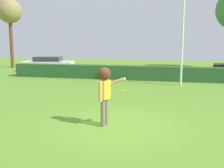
# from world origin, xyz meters

# --- Properties ---
(ground_plane) EXTENTS (60.00, 60.00, 0.00)m
(ground_plane) POSITION_xyz_m (0.00, 0.00, 0.00)
(ground_plane) COLOR #5E902C
(person) EXTENTS (0.84, 0.55, 1.82)m
(person) POSITION_xyz_m (-0.21, -0.14, 1.21)
(person) COLOR #736C51
(person) RESTS_ON ground
(frisbee) EXTENTS (0.24, 0.24, 0.06)m
(frisbee) POSITION_xyz_m (0.31, -0.03, 1.12)
(frisbee) COLOR orange
(lamppost) EXTENTS (0.24, 0.24, 5.55)m
(lamppost) POSITION_xyz_m (2.17, 8.26, 3.09)
(lamppost) COLOR silver
(lamppost) RESTS_ON ground
(hedge_row) EXTENTS (18.93, 0.90, 0.92)m
(hedge_row) POSITION_xyz_m (0.00, 10.12, 0.46)
(hedge_row) COLOR #285429
(hedge_row) RESTS_ON ground
(parked_car_white) EXTENTS (4.45, 2.47, 1.25)m
(parked_car_white) POSITION_xyz_m (-8.81, 13.59, 0.69)
(parked_car_white) COLOR white
(parked_car_white) RESTS_ON ground
(maple_tree) EXTENTS (2.27, 2.27, 6.47)m
(maple_tree) POSITION_xyz_m (-13.59, 15.66, 5.23)
(maple_tree) COLOR brown
(maple_tree) RESTS_ON ground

